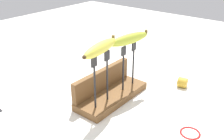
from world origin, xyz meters
TOP-DOWN VIEW (x-y plane):
  - ground_plane at (0.00, 0.00)m, footprint 3.00×3.00m
  - wooden_board at (0.00, 0.00)m, footprint 0.32×0.13m
  - board_backstop at (0.00, 0.05)m, footprint 0.32×0.02m
  - fork_stand_left at (-0.08, -0.02)m, footprint 0.09×0.01m
  - fork_stand_right at (0.08, -0.02)m, footprint 0.10×0.01m
  - banana_raised_left at (-0.08, -0.02)m, footprint 0.20×0.07m
  - banana_raised_right at (0.08, -0.02)m, footprint 0.20×0.07m
  - banana_chunk_near at (0.27, -0.18)m, footprint 0.05×0.04m
  - wire_coil at (-0.01, -0.33)m, footprint 0.07×0.07m

SIDE VIEW (x-z plane):
  - ground_plane at x=0.00m, z-range 0.00..0.00m
  - wire_coil at x=-0.01m, z-range 0.00..0.01m
  - wooden_board at x=0.00m, z-range 0.00..0.03m
  - banana_chunk_near at x=0.27m, z-range 0.00..0.04m
  - board_backstop at x=0.00m, z-range 0.03..0.11m
  - fork_stand_right at x=0.08m, z-range 0.05..0.23m
  - fork_stand_left at x=-0.08m, z-range 0.05..0.24m
  - banana_raised_right at x=0.08m, z-range 0.21..0.26m
  - banana_raised_left at x=-0.08m, z-range 0.23..0.27m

